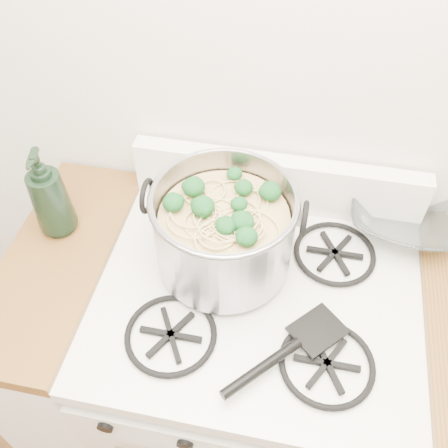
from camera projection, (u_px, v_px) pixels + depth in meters
The scene contains 6 objects.
gas_range at pixel (250, 379), 1.52m from camera, with size 0.76×0.66×0.92m.
counter_left at pixel (92, 344), 1.57m from camera, with size 0.25×0.65×0.92m.
stock_pot at pixel (224, 232), 1.14m from camera, with size 0.36×0.33×0.22m.
spatula at pixel (318, 328), 1.08m from camera, with size 0.29×0.31×0.02m, color black, non-canonical shape.
glass_bowl at pixel (402, 219), 1.28m from camera, with size 0.11×0.11×0.03m, color white.
bottle at pixel (48, 193), 1.19m from camera, with size 0.10×0.10×0.25m, color black.
Camera 1 is at (0.05, 0.61, 1.89)m, focal length 40.00 mm.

